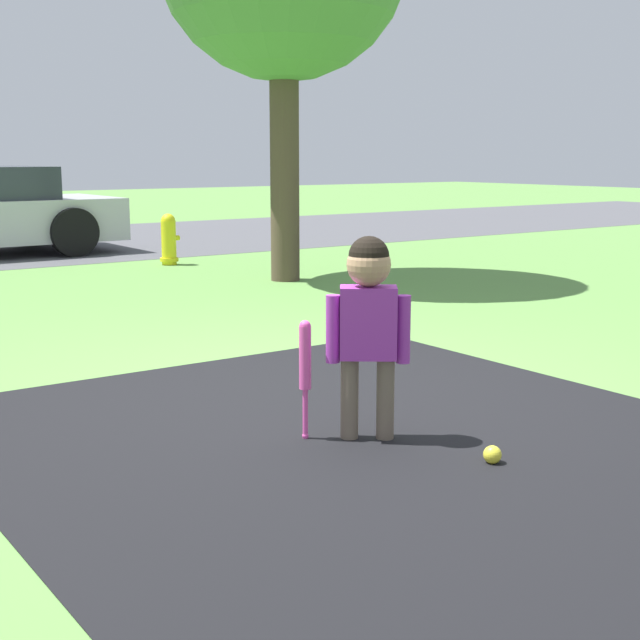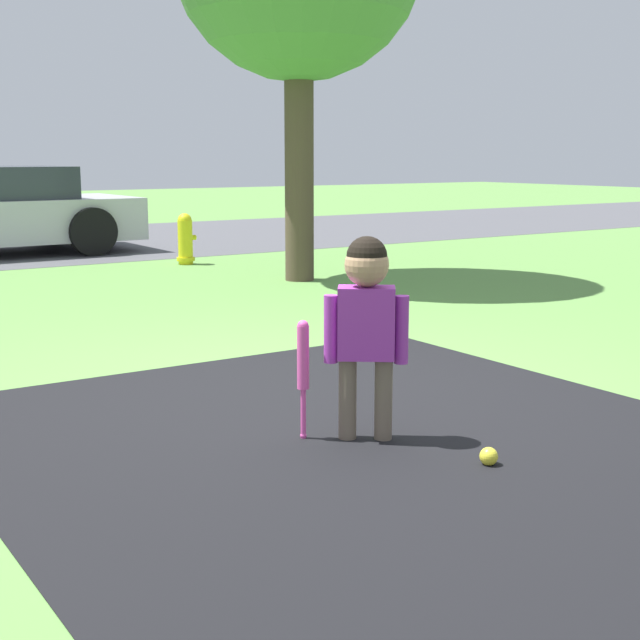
# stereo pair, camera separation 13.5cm
# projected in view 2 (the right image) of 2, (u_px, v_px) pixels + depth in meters

# --- Properties ---
(ground_plane) EXTENTS (60.00, 60.00, 0.00)m
(ground_plane) POSITION_uv_depth(u_px,v_px,m) (311.00, 391.00, 5.25)
(ground_plane) COLOR #5B8C42
(driveway_strip) EXTENTS (3.50, 7.00, 0.01)m
(driveway_strip) POSITION_uv_depth(u_px,v_px,m) (633.00, 562.00, 3.03)
(driveway_strip) COLOR black
(driveway_strip) RESTS_ON ground
(child) EXTENTS (0.34, 0.28, 0.99)m
(child) POSITION_uv_depth(u_px,v_px,m) (366.00, 309.00, 4.24)
(child) COLOR #6B5B4C
(child) RESTS_ON ground
(baseball_bat) EXTENTS (0.06, 0.06, 0.59)m
(baseball_bat) POSITION_uv_depth(u_px,v_px,m) (303.00, 362.00, 4.29)
(baseball_bat) COLOR #E54CA5
(baseball_bat) RESTS_ON ground
(sports_ball) EXTENTS (0.08, 0.08, 0.08)m
(sports_ball) POSITION_uv_depth(u_px,v_px,m) (489.00, 456.00, 3.98)
(sports_ball) COLOR yellow
(sports_ball) RESTS_ON ground
(fire_hydrant) EXTENTS (0.26, 0.23, 0.65)m
(fire_hydrant) POSITION_uv_depth(u_px,v_px,m) (185.00, 239.00, 11.27)
(fire_hydrant) COLOR yellow
(fire_hydrant) RESTS_ON ground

